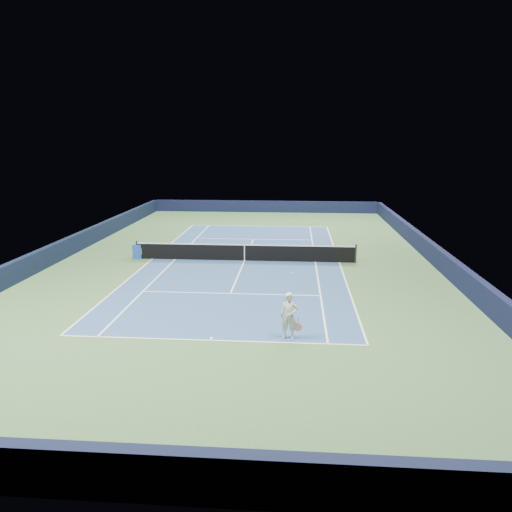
{
  "coord_description": "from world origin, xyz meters",
  "views": [
    {
      "loc": [
        2.89,
        -28.14,
        6.94
      ],
      "look_at": [
        0.91,
        -3.0,
        1.0
      ],
      "focal_mm": 35.0,
      "sensor_mm": 36.0,
      "label": 1
    }
  ],
  "objects": [
    {
      "name": "wall_far",
      "position": [
        0.0,
        19.82,
        0.55
      ],
      "size": [
        22.0,
        0.35,
        1.1
      ],
      "primitive_type": "cube",
      "color": "black",
      "rests_on": "ground"
    },
    {
      "name": "court_surface",
      "position": [
        0.0,
        0.0,
        0.0
      ],
      "size": [
        10.97,
        23.77,
        0.01
      ],
      "primitive_type": "cube",
      "color": "navy",
      "rests_on": "ground"
    },
    {
      "name": "baseline_near",
      "position": [
        0.0,
        -11.88,
        0.01
      ],
      "size": [
        10.97,
        0.08,
        0.0
      ],
      "primitive_type": "cube",
      "color": "white",
      "rests_on": "ground"
    },
    {
      "name": "center_mark_far",
      "position": [
        0.0,
        11.73,
        0.01
      ],
      "size": [
        0.08,
        0.3,
        0.0
      ],
      "primitive_type": "cube",
      "color": "white",
      "rests_on": "ground"
    },
    {
      "name": "ground",
      "position": [
        0.0,
        0.0,
        0.0
      ],
      "size": [
        40.0,
        40.0,
        0.0
      ],
      "primitive_type": "plane",
      "color": "#375C32",
      "rests_on": "ground"
    },
    {
      "name": "baseline_far",
      "position": [
        0.0,
        11.88,
        0.01
      ],
      "size": [
        10.97,
        0.08,
        0.0
      ],
      "primitive_type": "cube",
      "color": "white",
      "rests_on": "ground"
    },
    {
      "name": "tennis_player",
      "position": [
        2.75,
        -11.48,
        0.85
      ],
      "size": [
        0.8,
        1.28,
        2.16
      ],
      "color": "silver",
      "rests_on": "ground"
    },
    {
      "name": "service_line_far",
      "position": [
        0.0,
        6.4,
        0.01
      ],
      "size": [
        8.23,
        0.08,
        0.0
      ],
      "primitive_type": "cube",
      "color": "white",
      "rests_on": "ground"
    },
    {
      "name": "sideline_doubles_left",
      "position": [
        -5.49,
        0.0,
        0.01
      ],
      "size": [
        0.08,
        23.77,
        0.0
      ],
      "primitive_type": "cube",
      "color": "white",
      "rests_on": "ground"
    },
    {
      "name": "sponsor_cube",
      "position": [
        -6.4,
        0.14,
        0.42
      ],
      "size": [
        0.58,
        0.48,
        0.84
      ],
      "color": "#1C49AB",
      "rests_on": "ground"
    },
    {
      "name": "wall_left",
      "position": [
        -10.82,
        0.0,
        0.55
      ],
      "size": [
        0.35,
        40.0,
        1.1
      ],
      "primitive_type": "cube",
      "color": "black",
      "rests_on": "ground"
    },
    {
      "name": "center_service_line",
      "position": [
        0.0,
        0.0,
        0.01
      ],
      "size": [
        0.08,
        12.8,
        0.0
      ],
      "primitive_type": "cube",
      "color": "white",
      "rests_on": "ground"
    },
    {
      "name": "tennis_net",
      "position": [
        0.0,
        0.0,
        0.5
      ],
      "size": [
        12.9,
        0.1,
        1.07
      ],
      "color": "black",
      "rests_on": "ground"
    },
    {
      "name": "center_mark_near",
      "position": [
        0.0,
        -11.73,
        0.01
      ],
      "size": [
        0.08,
        0.3,
        0.0
      ],
      "primitive_type": "cube",
      "color": "white",
      "rests_on": "ground"
    },
    {
      "name": "sideline_singles_left",
      "position": [
        -4.12,
        0.0,
        0.01
      ],
      "size": [
        0.08,
        23.77,
        0.0
      ],
      "primitive_type": "cube",
      "color": "white",
      "rests_on": "ground"
    },
    {
      "name": "wall_right",
      "position": [
        10.82,
        0.0,
        0.55
      ],
      "size": [
        0.35,
        40.0,
        1.1
      ],
      "primitive_type": "cube",
      "color": "#111533",
      "rests_on": "ground"
    },
    {
      "name": "sideline_singles_right",
      "position": [
        4.12,
        0.0,
        0.01
      ],
      "size": [
        0.08,
        23.77,
        0.0
      ],
      "primitive_type": "cube",
      "color": "white",
      "rests_on": "ground"
    },
    {
      "name": "sideline_doubles_right",
      "position": [
        5.49,
        0.0,
        0.01
      ],
      "size": [
        0.08,
        23.77,
        0.0
      ],
      "primitive_type": "cube",
      "color": "white",
      "rests_on": "ground"
    },
    {
      "name": "wall_near",
      "position": [
        0.0,
        -19.82,
        0.55
      ],
      "size": [
        22.0,
        0.35,
        1.1
      ],
      "primitive_type": "cube",
      "color": "black",
      "rests_on": "ground"
    },
    {
      "name": "service_line_near",
      "position": [
        0.0,
        -6.4,
        0.01
      ],
      "size": [
        8.23,
        0.08,
        0.0
      ],
      "primitive_type": "cube",
      "color": "white",
      "rests_on": "ground"
    }
  ]
}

